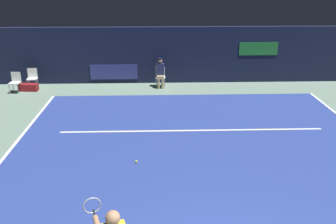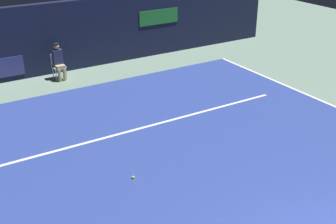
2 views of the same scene
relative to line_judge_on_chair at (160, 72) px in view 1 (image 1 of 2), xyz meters
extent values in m
plane|color=slate|center=(0.98, -7.11, -0.69)|extent=(34.88, 34.88, 0.00)
cube|color=navy|center=(0.98, -7.11, -0.68)|extent=(11.12, 11.80, 0.01)
cube|color=white|center=(0.98, -5.05, -0.67)|extent=(8.68, 0.10, 0.01)
cube|color=#141933|center=(0.98, 0.84, 0.61)|extent=(17.94, 0.30, 2.60)
cube|color=navy|center=(-2.16, 0.68, -0.14)|extent=(2.20, 0.04, 0.70)
cube|color=#1E6B2D|center=(4.56, 0.68, 0.91)|extent=(1.80, 0.04, 0.60)
sphere|color=tan|center=(-0.85, -11.85, 0.93)|extent=(0.22, 0.22, 0.22)
cylinder|color=black|center=(-1.19, -11.41, 0.66)|extent=(0.12, 0.30, 0.03)
torus|color=#B2B2B7|center=(-1.27, -11.14, 0.66)|extent=(0.30, 0.11, 0.30)
cube|color=white|center=(0.00, 0.01, -0.23)|extent=(0.44, 0.40, 0.04)
cube|color=white|center=(0.00, 0.21, 0.00)|extent=(0.42, 0.03, 0.42)
cylinder|color=#B2B2B7|center=(-0.19, -0.16, -0.46)|extent=(0.03, 0.03, 0.46)
cylinder|color=#B2B2B7|center=(0.19, -0.15, -0.46)|extent=(0.03, 0.03, 0.46)
cylinder|color=#B2B2B7|center=(-0.19, 0.18, -0.46)|extent=(0.03, 0.03, 0.46)
cylinder|color=#B2B2B7|center=(0.19, 0.19, -0.46)|extent=(0.03, 0.03, 0.46)
cube|color=tan|center=(0.00, -0.07, -0.19)|extent=(0.32, 0.40, 0.14)
cylinder|color=tan|center=(-0.09, -0.25, -0.46)|extent=(0.11, 0.11, 0.46)
cylinder|color=tan|center=(0.09, -0.24, -0.46)|extent=(0.11, 0.11, 0.46)
cube|color=#23284C|center=(0.00, 0.05, 0.14)|extent=(0.34, 0.22, 0.52)
sphere|color=tan|center=(0.00, 0.05, 0.52)|extent=(0.20, 0.20, 0.20)
cylinder|color=#141933|center=(0.00, 0.05, 0.61)|extent=(0.19, 0.19, 0.04)
cube|color=white|center=(-5.75, 0.00, -0.25)|extent=(0.48, 0.45, 0.04)
cube|color=white|center=(-5.77, 0.20, -0.02)|extent=(0.42, 0.07, 0.42)
cylinder|color=#B2B2B7|center=(-5.92, -0.19, -0.47)|extent=(0.03, 0.03, 0.44)
cylinder|color=#B2B2B7|center=(-5.55, -0.15, -0.47)|extent=(0.03, 0.03, 0.44)
cylinder|color=#B2B2B7|center=(-5.95, 0.15, -0.47)|extent=(0.03, 0.03, 0.44)
cylinder|color=#B2B2B7|center=(-5.58, 0.19, -0.47)|extent=(0.03, 0.03, 0.44)
cube|color=white|center=(-6.30, -0.64, -0.25)|extent=(0.48, 0.44, 0.04)
cube|color=white|center=(-6.28, -0.44, -0.02)|extent=(0.42, 0.07, 0.42)
cylinder|color=#B2B2B7|center=(-6.50, -0.79, -0.47)|extent=(0.03, 0.03, 0.44)
cylinder|color=#B2B2B7|center=(-6.13, -0.83, -0.47)|extent=(0.03, 0.03, 0.44)
cylinder|color=#B2B2B7|center=(-6.47, -0.45, -0.47)|extent=(0.03, 0.03, 0.44)
cylinder|color=#B2B2B7|center=(-6.10, -0.49, -0.47)|extent=(0.03, 0.03, 0.44)
sphere|color=#CCE033|center=(-0.77, -7.21, -0.64)|extent=(0.07, 0.07, 0.07)
cube|color=maroon|center=(-5.84, -0.37, -0.53)|extent=(0.87, 0.40, 0.32)
camera|label=1|loc=(-0.20, -16.39, 4.28)|focal=40.01mm
camera|label=2|loc=(-4.63, -15.06, 5.02)|focal=47.91mm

